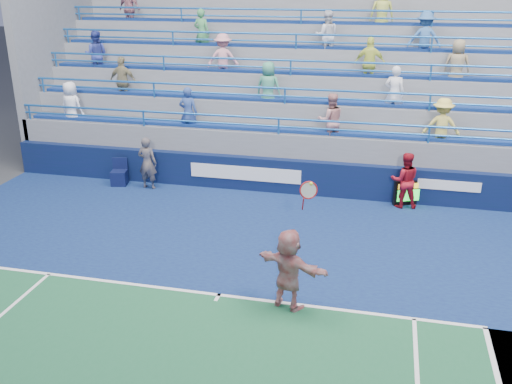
% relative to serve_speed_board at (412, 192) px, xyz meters
% --- Properties ---
extents(ground, '(120.00, 120.00, 0.00)m').
position_rel_serve_speed_board_xyz_m(ground, '(-4.17, -6.34, -0.40)').
color(ground, '#333538').
extents(sponsor_wall, '(18.00, 0.32, 1.10)m').
position_rel_serve_speed_board_xyz_m(sponsor_wall, '(-4.16, 0.16, 0.15)').
color(sponsor_wall, '#0A1938').
rests_on(sponsor_wall, ground).
extents(bleacher_stand, '(18.00, 5.60, 6.13)m').
position_rel_serve_speed_board_xyz_m(bleacher_stand, '(-4.17, 3.93, 1.15)').
color(bleacher_stand, slate).
rests_on(bleacher_stand, ground).
extents(serve_speed_board, '(1.09, 0.56, 0.79)m').
position_rel_serve_speed_board_xyz_m(serve_speed_board, '(0.00, 0.00, 0.00)').
color(serve_speed_board, black).
rests_on(serve_speed_board, ground).
extents(judge_chair, '(0.58, 0.59, 0.88)m').
position_rel_serve_speed_board_xyz_m(judge_chair, '(-9.34, -0.36, -0.12)').
color(judge_chair, '#0B1237').
rests_on(judge_chair, ground).
extents(tennis_player, '(1.71, 1.10, 2.83)m').
position_rel_serve_speed_board_xyz_m(tennis_player, '(-2.63, -6.43, 0.49)').
color(tennis_player, silver).
rests_on(tennis_player, ground).
extents(line_judge, '(0.65, 0.44, 1.72)m').
position_rel_serve_speed_board_xyz_m(line_judge, '(-8.28, -0.44, 0.46)').
color(line_judge, '#151E3A').
rests_on(line_judge, ground).
extents(ball_girl, '(0.91, 0.75, 1.69)m').
position_rel_serve_speed_board_xyz_m(ball_girl, '(-0.25, -0.24, 0.45)').
color(ball_girl, maroon).
rests_on(ball_girl, ground).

